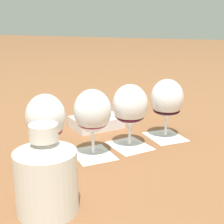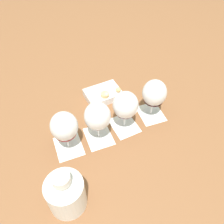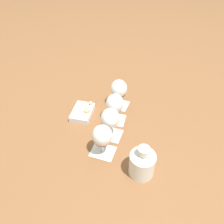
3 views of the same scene
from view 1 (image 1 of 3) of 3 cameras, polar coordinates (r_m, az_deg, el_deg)
ground_plane at (r=0.95m, az=-0.04°, el=-6.29°), size 8.00×8.00×0.00m
tasting_card_0 at (r=0.88m, az=-10.57°, el=-8.27°), size 0.15×0.15×0.00m
tasting_card_1 at (r=0.92m, az=-3.16°, el=-7.03°), size 0.15×0.15×0.00m
tasting_card_2 at (r=0.97m, az=2.91°, el=-5.60°), size 0.15×0.15×0.00m
tasting_card_3 at (r=1.05m, az=8.84°, el=-4.07°), size 0.15×0.15×0.00m
wine_glass_0 at (r=0.84m, az=-10.97°, el=-1.27°), size 0.10×0.10×0.18m
wine_glass_1 at (r=0.88m, az=-3.27°, el=-0.29°), size 0.10×0.10×0.18m
wine_glass_2 at (r=0.94m, az=3.01°, el=0.79°), size 0.10×0.10×0.18m
wine_glass_3 at (r=1.02m, az=9.12°, el=1.90°), size 0.10×0.10×0.18m
ceramic_vase at (r=0.66m, az=-10.90°, el=-10.21°), size 0.12×0.12×0.17m
snack_dish at (r=1.12m, az=-2.49°, el=-1.62°), size 0.19×0.19×0.06m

